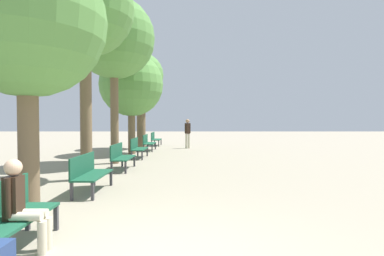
{
  "coord_description": "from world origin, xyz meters",
  "views": [
    {
      "loc": [
        0.63,
        -3.21,
        1.72
      ],
      "look_at": [
        0.63,
        6.09,
        1.46
      ],
      "focal_mm": 28.0,
      "sensor_mm": 36.0,
      "label": 1
    }
  ],
  "objects_px": {
    "bench_row_4": "(148,142)",
    "bench_row_5": "(155,138)",
    "tree_row_0": "(27,21)",
    "bench_row_1": "(89,171)",
    "pedestrian_near": "(188,132)",
    "bench_row_3": "(138,147)",
    "bench_row_0": "(6,213)",
    "tree_row_3": "(132,85)",
    "tree_row_4": "(141,77)",
    "tree_row_1": "(85,9)",
    "person_seated": "(22,203)",
    "tree_row_2": "(114,39)",
    "bench_row_2": "(121,155)"
  },
  "relations": [
    {
      "from": "bench_row_4",
      "to": "bench_row_5",
      "type": "relative_size",
      "value": 1.0
    },
    {
      "from": "tree_row_0",
      "to": "bench_row_1",
      "type": "bearing_deg",
      "value": 68.5
    },
    {
      "from": "pedestrian_near",
      "to": "bench_row_1",
      "type": "bearing_deg",
      "value": -101.4
    },
    {
      "from": "bench_row_3",
      "to": "bench_row_0",
      "type": "bearing_deg",
      "value": -90.0
    },
    {
      "from": "bench_row_5",
      "to": "tree_row_3",
      "type": "distance_m",
      "value": 5.54
    },
    {
      "from": "tree_row_4",
      "to": "tree_row_1",
      "type": "bearing_deg",
      "value": -90.0
    },
    {
      "from": "tree_row_1",
      "to": "person_seated",
      "type": "xyz_separation_m",
      "value": [
        0.83,
        -4.72,
        -4.21
      ]
    },
    {
      "from": "bench_row_1",
      "to": "pedestrian_near",
      "type": "height_order",
      "value": "pedestrian_near"
    },
    {
      "from": "tree_row_0",
      "to": "person_seated",
      "type": "distance_m",
      "value": 3.45
    },
    {
      "from": "bench_row_3",
      "to": "tree_row_3",
      "type": "bearing_deg",
      "value": 109.45
    },
    {
      "from": "tree_row_1",
      "to": "tree_row_2",
      "type": "distance_m",
      "value": 3.15
    },
    {
      "from": "bench_row_1",
      "to": "tree_row_1",
      "type": "distance_m",
      "value": 4.66
    },
    {
      "from": "bench_row_3",
      "to": "tree_row_4",
      "type": "relative_size",
      "value": 0.27
    },
    {
      "from": "bench_row_5",
      "to": "tree_row_0",
      "type": "bearing_deg",
      "value": -92.4
    },
    {
      "from": "bench_row_3",
      "to": "bench_row_5",
      "type": "bearing_deg",
      "value": 90.0
    },
    {
      "from": "bench_row_0",
      "to": "tree_row_4",
      "type": "height_order",
      "value": "tree_row_4"
    },
    {
      "from": "bench_row_0",
      "to": "bench_row_4",
      "type": "relative_size",
      "value": 1.0
    },
    {
      "from": "tree_row_2",
      "to": "bench_row_2",
      "type": "bearing_deg",
      "value": -68.66
    },
    {
      "from": "bench_row_4",
      "to": "person_seated",
      "type": "bearing_deg",
      "value": -88.91
    },
    {
      "from": "tree_row_4",
      "to": "bench_row_5",
      "type": "bearing_deg",
      "value": 72.09
    },
    {
      "from": "bench_row_4",
      "to": "bench_row_5",
      "type": "height_order",
      "value": "same"
    },
    {
      "from": "bench_row_5",
      "to": "tree_row_3",
      "type": "xyz_separation_m",
      "value": [
        -0.59,
        -4.64,
        2.96
      ]
    },
    {
      "from": "tree_row_2",
      "to": "tree_row_3",
      "type": "height_order",
      "value": "tree_row_2"
    },
    {
      "from": "bench_row_0",
      "to": "bench_row_2",
      "type": "distance_m",
      "value": 6.32
    },
    {
      "from": "bench_row_0",
      "to": "tree_row_1",
      "type": "height_order",
      "value": "tree_row_1"
    },
    {
      "from": "bench_row_1",
      "to": "tree_row_1",
      "type": "height_order",
      "value": "tree_row_1"
    },
    {
      "from": "bench_row_0",
      "to": "bench_row_5",
      "type": "distance_m",
      "value": 15.79
    },
    {
      "from": "tree_row_0",
      "to": "tree_row_4",
      "type": "height_order",
      "value": "tree_row_4"
    },
    {
      "from": "tree_row_0",
      "to": "tree_row_2",
      "type": "distance_m",
      "value": 6.32
    },
    {
      "from": "bench_row_1",
      "to": "bench_row_4",
      "type": "relative_size",
      "value": 1.0
    },
    {
      "from": "bench_row_0",
      "to": "bench_row_5",
      "type": "bearing_deg",
      "value": 90.0
    },
    {
      "from": "tree_row_1",
      "to": "bench_row_3",
      "type": "bearing_deg",
      "value": 82.96
    },
    {
      "from": "tree_row_3",
      "to": "pedestrian_near",
      "type": "xyz_separation_m",
      "value": [
        2.78,
        2.84,
        -2.45
      ]
    },
    {
      "from": "bench_row_1",
      "to": "tree_row_0",
      "type": "relative_size",
      "value": 0.31
    },
    {
      "from": "bench_row_1",
      "to": "tree_row_0",
      "type": "bearing_deg",
      "value": -111.5
    },
    {
      "from": "bench_row_4",
      "to": "person_seated",
      "type": "xyz_separation_m",
      "value": [
        0.24,
        -12.67,
        0.15
      ]
    },
    {
      "from": "tree_row_0",
      "to": "tree_row_1",
      "type": "relative_size",
      "value": 0.79
    },
    {
      "from": "bench_row_1",
      "to": "tree_row_4",
      "type": "relative_size",
      "value": 0.27
    },
    {
      "from": "bench_row_0",
      "to": "tree_row_2",
      "type": "relative_size",
      "value": 0.24
    },
    {
      "from": "tree_row_4",
      "to": "bench_row_0",
      "type": "bearing_deg",
      "value": -87.57
    },
    {
      "from": "tree_row_0",
      "to": "bench_row_4",
      "type": "bearing_deg",
      "value": 86.91
    },
    {
      "from": "bench_row_2",
      "to": "tree_row_4",
      "type": "xyz_separation_m",
      "value": [
        -0.59,
        7.64,
        3.74
      ]
    },
    {
      "from": "bench_row_0",
      "to": "bench_row_1",
      "type": "relative_size",
      "value": 1.0
    },
    {
      "from": "bench_row_4",
      "to": "bench_row_5",
      "type": "xyz_separation_m",
      "value": [
        0.0,
        3.16,
        0.0
      ]
    },
    {
      "from": "tree_row_0",
      "to": "tree_row_1",
      "type": "height_order",
      "value": "tree_row_1"
    },
    {
      "from": "bench_row_1",
      "to": "tree_row_2",
      "type": "bearing_deg",
      "value": 97.22
    },
    {
      "from": "tree_row_3",
      "to": "person_seated",
      "type": "xyz_separation_m",
      "value": [
        0.83,
        -11.19,
        -2.81
      ]
    },
    {
      "from": "bench_row_2",
      "to": "bench_row_3",
      "type": "relative_size",
      "value": 1.0
    },
    {
      "from": "bench_row_0",
      "to": "bench_row_1",
      "type": "distance_m",
      "value": 3.16
    },
    {
      "from": "pedestrian_near",
      "to": "bench_row_4",
      "type": "bearing_deg",
      "value": -148.07
    }
  ]
}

